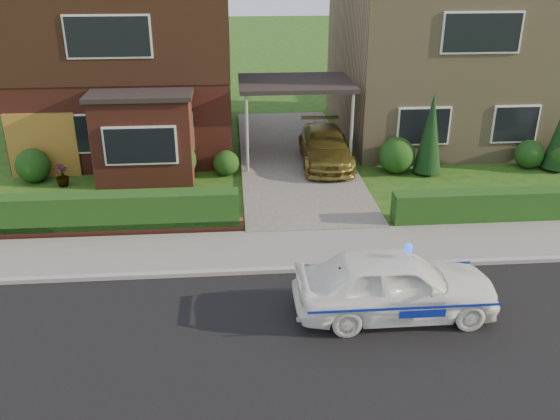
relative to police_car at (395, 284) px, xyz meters
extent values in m
plane|color=#244412|center=(-0.99, -1.20, -0.69)|extent=(120.00, 120.00, 0.00)
cube|color=black|center=(-0.99, -1.20, -0.69)|extent=(60.00, 6.00, 0.02)
cube|color=#9E9993|center=(-0.99, 1.85, -0.63)|extent=(60.00, 0.16, 0.12)
cube|color=slate|center=(-0.99, 2.90, -0.64)|extent=(60.00, 2.00, 0.10)
cube|color=#666059|center=(-0.99, 9.80, -0.63)|extent=(3.80, 12.00, 0.12)
cube|color=maroon|center=(-6.79, 12.80, 2.21)|extent=(7.20, 8.00, 5.80)
cube|color=white|center=(-8.37, 8.78, 0.71)|extent=(1.80, 0.08, 1.30)
cube|color=white|center=(-5.21, 8.78, 0.71)|extent=(1.60, 0.08, 1.30)
cube|color=white|center=(-6.79, 8.78, 3.71)|extent=(2.60, 0.08, 1.30)
cube|color=black|center=(-6.79, 12.80, 3.66)|extent=(7.26, 8.06, 2.90)
cube|color=maroon|center=(-5.93, 8.10, 0.66)|extent=(3.00, 1.40, 2.70)
cube|color=black|center=(-5.93, 8.10, 2.08)|extent=(3.20, 1.60, 0.14)
cube|color=#94825A|center=(4.81, 12.80, 2.21)|extent=(7.20, 8.00, 5.80)
cube|color=white|center=(3.23, 8.78, 0.71)|extent=(1.80, 0.08, 1.30)
cube|color=white|center=(6.39, 8.78, 0.71)|extent=(1.60, 0.08, 1.30)
cube|color=white|center=(4.81, 8.78, 3.71)|extent=(2.60, 0.08, 1.30)
cube|color=black|center=(-0.99, 9.80, 2.01)|extent=(3.80, 3.00, 0.14)
cylinder|color=gray|center=(-2.69, 8.40, 0.66)|extent=(0.10, 0.10, 2.70)
cylinder|color=gray|center=(0.71, 8.40, 0.66)|extent=(0.10, 0.10, 2.70)
cube|color=olive|center=(-9.24, 8.76, 0.36)|extent=(2.20, 0.10, 2.10)
cube|color=maroon|center=(-6.79, 4.10, -0.51)|extent=(7.70, 0.25, 0.36)
cube|color=#123711|center=(-6.79, 4.25, -0.69)|extent=(7.50, 0.55, 0.90)
cube|color=#123711|center=(4.81, 4.15, -0.69)|extent=(7.50, 0.55, 0.80)
sphere|color=#123711|center=(-9.49, 8.30, -0.15)|extent=(1.08, 1.08, 1.08)
sphere|color=#123711|center=(-4.99, 8.10, -0.03)|extent=(1.32, 1.32, 1.32)
sphere|color=#123711|center=(-3.39, 8.40, -0.27)|extent=(0.84, 0.84, 0.84)
sphere|color=#123711|center=(2.21, 8.20, -0.09)|extent=(1.20, 1.20, 1.20)
sphere|color=#123711|center=(6.81, 8.30, -0.21)|extent=(0.96, 0.96, 0.96)
cone|color=black|center=(3.21, 8.00, 0.61)|extent=(0.90, 0.90, 2.60)
cone|color=black|center=(7.61, 8.00, 0.41)|extent=(0.90, 0.90, 2.20)
imported|color=white|center=(0.00, 0.00, 0.00)|extent=(1.64, 4.05, 1.38)
sphere|color=#193FF2|center=(0.20, 0.00, 0.77)|extent=(0.17, 0.17, 0.17)
cube|color=navy|center=(0.00, -0.82, -0.06)|extent=(3.72, 0.02, 0.05)
cube|color=navy|center=(0.00, 0.82, -0.06)|extent=(3.72, 0.01, 0.05)
ellipsoid|color=black|center=(-1.13, -0.10, 0.27)|extent=(0.22, 0.17, 0.21)
sphere|color=white|center=(-1.12, -0.16, 0.26)|extent=(0.11, 0.11, 0.11)
sphere|color=black|center=(-1.11, -0.12, 0.41)|extent=(0.13, 0.13, 0.13)
cone|color=black|center=(-1.16, -0.11, 0.48)|extent=(0.04, 0.04, 0.05)
cone|color=black|center=(-1.07, -0.11, 0.48)|extent=(0.04, 0.04, 0.05)
imported|color=olive|center=(-0.04, 8.99, 0.01)|extent=(1.80, 4.08, 1.17)
imported|color=gray|center=(-8.47, 4.80, -0.33)|extent=(0.51, 0.49, 0.73)
imported|color=gray|center=(-8.49, 7.80, -0.34)|extent=(0.50, 0.50, 0.70)
camera|label=1|loc=(-3.12, -9.98, 6.13)|focal=38.00mm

